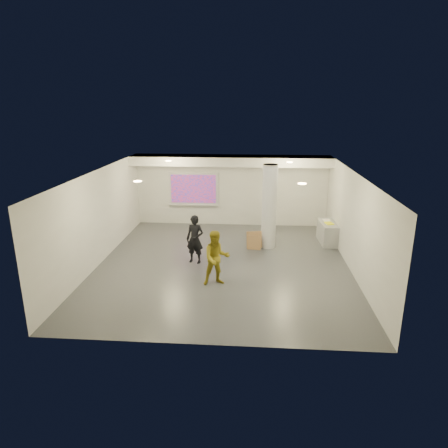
# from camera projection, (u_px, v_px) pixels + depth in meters

# --- Properties ---
(floor) EXTENTS (8.00, 9.00, 0.01)m
(floor) POSITION_uv_depth(u_px,v_px,m) (223.00, 264.00, 12.91)
(floor) COLOR #36393D
(floor) RESTS_ON ground
(ceiling) EXTENTS (8.00, 9.00, 0.01)m
(ceiling) POSITION_uv_depth(u_px,v_px,m) (223.00, 172.00, 12.04)
(ceiling) COLOR white
(ceiling) RESTS_ON floor
(wall_back) EXTENTS (8.00, 0.01, 3.00)m
(wall_back) POSITION_uv_depth(u_px,v_px,m) (231.00, 190.00, 16.77)
(wall_back) COLOR silver
(wall_back) RESTS_ON floor
(wall_front) EXTENTS (8.00, 0.01, 3.00)m
(wall_front) POSITION_uv_depth(u_px,v_px,m) (206.00, 281.00, 8.18)
(wall_front) COLOR silver
(wall_front) RESTS_ON floor
(wall_left) EXTENTS (0.01, 9.00, 3.00)m
(wall_left) POSITION_uv_depth(u_px,v_px,m) (99.00, 217.00, 12.76)
(wall_left) COLOR silver
(wall_left) RESTS_ON floor
(wall_right) EXTENTS (0.01, 9.00, 3.00)m
(wall_right) POSITION_uv_depth(u_px,v_px,m) (353.00, 223.00, 12.18)
(wall_right) COLOR silver
(wall_right) RESTS_ON floor
(soffit_band) EXTENTS (8.00, 1.10, 0.36)m
(soffit_band) POSITION_uv_depth(u_px,v_px,m) (231.00, 161.00, 15.86)
(soffit_band) COLOR silver
(soffit_band) RESTS_ON ceiling
(downlight_nw) EXTENTS (0.22, 0.22, 0.02)m
(downlight_nw) POSITION_uv_depth(u_px,v_px,m) (168.00, 161.00, 14.59)
(downlight_nw) COLOR #EBBD7F
(downlight_nw) RESTS_ON ceiling
(downlight_ne) EXTENTS (0.22, 0.22, 0.02)m
(downlight_ne) POSITION_uv_depth(u_px,v_px,m) (290.00, 162.00, 14.27)
(downlight_ne) COLOR #EBBD7F
(downlight_ne) RESTS_ON ceiling
(downlight_sw) EXTENTS (0.22, 0.22, 0.02)m
(downlight_sw) POSITION_uv_depth(u_px,v_px,m) (138.00, 181.00, 10.77)
(downlight_sw) COLOR #EBBD7F
(downlight_sw) RESTS_ON ceiling
(downlight_se) EXTENTS (0.22, 0.22, 0.02)m
(downlight_se) POSITION_uv_depth(u_px,v_px,m) (302.00, 184.00, 10.45)
(downlight_se) COLOR #EBBD7F
(downlight_se) RESTS_ON ceiling
(column) EXTENTS (0.52, 0.52, 3.00)m
(column) POSITION_uv_depth(u_px,v_px,m) (269.00, 207.00, 14.08)
(column) COLOR silver
(column) RESTS_ON floor
(projection_screen) EXTENTS (2.10, 0.13, 1.42)m
(projection_screen) POSITION_uv_depth(u_px,v_px,m) (193.00, 189.00, 16.83)
(projection_screen) COLOR silver
(projection_screen) RESTS_ON wall_back
(credenza) EXTENTS (0.62, 1.36, 0.78)m
(credenza) POSITION_uv_depth(u_px,v_px,m) (328.00, 233.00, 14.83)
(credenza) COLOR gray
(credenza) RESTS_ON floor
(papers_stack) EXTENTS (0.30, 0.37, 0.02)m
(papers_stack) POSITION_uv_depth(u_px,v_px,m) (327.00, 220.00, 14.99)
(papers_stack) COLOR white
(papers_stack) RESTS_ON credenza
(postit_pad) EXTENTS (0.33, 0.40, 0.03)m
(postit_pad) POSITION_uv_depth(u_px,v_px,m) (329.00, 223.00, 14.59)
(postit_pad) COLOR #FFFC12
(postit_pad) RESTS_ON credenza
(cardboard_back) EXTENTS (0.48, 0.14, 0.52)m
(cardboard_back) POSITION_uv_depth(u_px,v_px,m) (254.00, 243.00, 14.15)
(cardboard_back) COLOR #9D7347
(cardboard_back) RESTS_ON floor
(cardboard_front) EXTENTS (0.57, 0.26, 0.61)m
(cardboard_front) POSITION_uv_depth(u_px,v_px,m) (254.00, 240.00, 14.34)
(cardboard_front) COLOR #9D7347
(cardboard_front) RESTS_ON floor
(woman) EXTENTS (0.65, 0.50, 1.58)m
(woman) POSITION_uv_depth(u_px,v_px,m) (195.00, 239.00, 12.88)
(woman) COLOR black
(woman) RESTS_ON floor
(man) EXTENTS (0.92, 0.80, 1.60)m
(man) POSITION_uv_depth(u_px,v_px,m) (216.00, 258.00, 11.29)
(man) COLOR olive
(man) RESTS_ON floor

